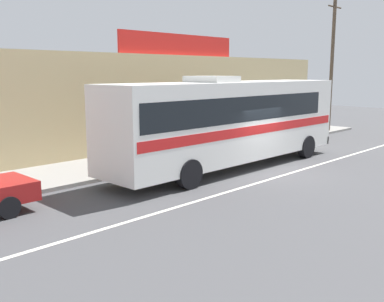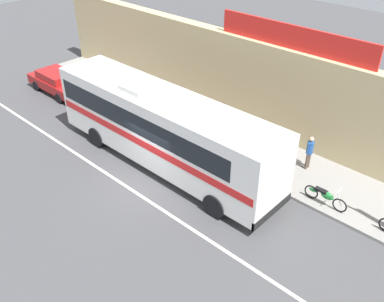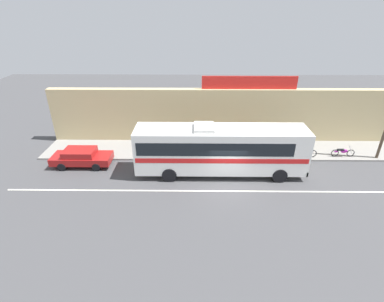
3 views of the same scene
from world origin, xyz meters
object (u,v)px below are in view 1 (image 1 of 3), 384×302
(pedestrian_far_left, at_px, (233,123))
(motorcycle_orange, at_px, (278,133))
(utility_pole, at_px, (332,63))
(motorcycle_purple, at_px, (305,127))
(intercity_bus, at_px, (230,118))

(pedestrian_far_left, bearing_deg, motorcycle_orange, -44.98)
(utility_pole, relative_size, motorcycle_orange, 4.46)
(motorcycle_orange, relative_size, motorcycle_purple, 1.00)
(motorcycle_orange, xyz_separation_m, pedestrian_far_left, (-1.83, 1.83, 0.54))
(utility_pole, height_order, motorcycle_orange, utility_pole)
(utility_pole, height_order, pedestrian_far_left, utility_pole)
(intercity_bus, relative_size, pedestrian_far_left, 7.27)
(utility_pole, distance_m, pedestrian_far_left, 8.60)
(intercity_bus, xyz_separation_m, utility_pole, (13.00, 2.27, 2.42))
(motorcycle_purple, bearing_deg, motorcycle_orange, -177.45)
(motorcycle_orange, distance_m, pedestrian_far_left, 2.64)
(motorcycle_orange, height_order, motorcycle_purple, same)
(intercity_bus, distance_m, motorcycle_orange, 7.64)
(motorcycle_orange, bearing_deg, utility_pole, -0.23)
(utility_pole, bearing_deg, motorcycle_orange, 179.77)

